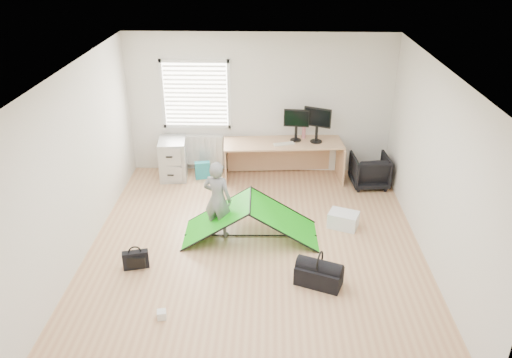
{
  "coord_description": "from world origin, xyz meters",
  "views": [
    {
      "loc": [
        0.2,
        -6.31,
        4.29
      ],
      "look_at": [
        0.0,
        0.4,
        0.95
      ],
      "focal_mm": 35.0,
      "sensor_mm": 36.0,
      "label": 1
    }
  ],
  "objects_px": {
    "office_chair": "(370,170)",
    "laptop_bag": "(136,260)",
    "duffel_bag": "(319,276)",
    "storage_crate": "(343,220)",
    "monitor_right": "(317,130)",
    "thermos": "(304,132)",
    "monitor_left": "(296,129)",
    "filing_cabinet": "(173,159)",
    "kite": "(250,219)",
    "desk": "(283,161)",
    "person": "(218,199)"
  },
  "relations": [
    {
      "from": "laptop_bag",
      "to": "duffel_bag",
      "type": "xyz_separation_m",
      "value": [
        2.56,
        -0.29,
        -0.0
      ]
    },
    {
      "from": "filing_cabinet",
      "to": "monitor_left",
      "type": "height_order",
      "value": "monitor_left"
    },
    {
      "from": "storage_crate",
      "to": "duffel_bag",
      "type": "xyz_separation_m",
      "value": [
        -0.52,
        -1.48,
        0.01
      ]
    },
    {
      "from": "filing_cabinet",
      "to": "office_chair",
      "type": "bearing_deg",
      "value": -10.4
    },
    {
      "from": "monitor_left",
      "to": "thermos",
      "type": "relative_size",
      "value": 1.92
    },
    {
      "from": "monitor_right",
      "to": "kite",
      "type": "bearing_deg",
      "value": -94.5
    },
    {
      "from": "monitor_right",
      "to": "storage_crate",
      "type": "height_order",
      "value": "monitor_right"
    },
    {
      "from": "office_chair",
      "to": "duffel_bag",
      "type": "relative_size",
      "value": 1.09
    },
    {
      "from": "kite",
      "to": "laptop_bag",
      "type": "bearing_deg",
      "value": -152.69
    },
    {
      "from": "office_chair",
      "to": "laptop_bag",
      "type": "bearing_deg",
      "value": 31.26
    },
    {
      "from": "storage_crate",
      "to": "duffel_bag",
      "type": "bearing_deg",
      "value": -109.23
    },
    {
      "from": "office_chair",
      "to": "laptop_bag",
      "type": "xyz_separation_m",
      "value": [
        -3.73,
        -2.68,
        -0.17
      ]
    },
    {
      "from": "office_chair",
      "to": "storage_crate",
      "type": "relative_size",
      "value": 1.47
    },
    {
      "from": "person",
      "to": "kite",
      "type": "bearing_deg",
      "value": -165.44
    },
    {
      "from": "filing_cabinet",
      "to": "person",
      "type": "relative_size",
      "value": 0.61
    },
    {
      "from": "person",
      "to": "laptop_bag",
      "type": "height_order",
      "value": "person"
    },
    {
      "from": "desk",
      "to": "monitor_right",
      "type": "xyz_separation_m",
      "value": [
        0.62,
        0.04,
        0.62
      ]
    },
    {
      "from": "monitor_left",
      "to": "monitor_right",
      "type": "bearing_deg",
      "value": -3.5
    },
    {
      "from": "filing_cabinet",
      "to": "monitor_left",
      "type": "bearing_deg",
      "value": -4.61
    },
    {
      "from": "monitor_left",
      "to": "person",
      "type": "relative_size",
      "value": 0.38
    },
    {
      "from": "kite",
      "to": "filing_cabinet",
      "type": "bearing_deg",
      "value": 125.83
    },
    {
      "from": "thermos",
      "to": "office_chair",
      "type": "distance_m",
      "value": 1.42
    },
    {
      "from": "laptop_bag",
      "to": "duffel_bag",
      "type": "relative_size",
      "value": 0.58
    },
    {
      "from": "kite",
      "to": "storage_crate",
      "type": "height_order",
      "value": "kite"
    },
    {
      "from": "monitor_right",
      "to": "storage_crate",
      "type": "relative_size",
      "value": 1.12
    },
    {
      "from": "office_chair",
      "to": "duffel_bag",
      "type": "bearing_deg",
      "value": 63.94
    },
    {
      "from": "person",
      "to": "desk",
      "type": "bearing_deg",
      "value": -97.35
    },
    {
      "from": "monitor_right",
      "to": "kite",
      "type": "xyz_separation_m",
      "value": [
        -1.15,
        -2.1,
        -0.68
      ]
    },
    {
      "from": "monitor_right",
      "to": "kite",
      "type": "height_order",
      "value": "monitor_right"
    },
    {
      "from": "kite",
      "to": "desk",
      "type": "bearing_deg",
      "value": 74.34
    },
    {
      "from": "monitor_left",
      "to": "office_chair",
      "type": "bearing_deg",
      "value": -8.28
    },
    {
      "from": "monitor_left",
      "to": "laptop_bag",
      "type": "bearing_deg",
      "value": -122.7
    },
    {
      "from": "office_chair",
      "to": "storage_crate",
      "type": "distance_m",
      "value": 1.64
    },
    {
      "from": "filing_cabinet",
      "to": "laptop_bag",
      "type": "relative_size",
      "value": 2.14
    },
    {
      "from": "kite",
      "to": "laptop_bag",
      "type": "distance_m",
      "value": 1.82
    },
    {
      "from": "filing_cabinet",
      "to": "monitor_right",
      "type": "height_order",
      "value": "monitor_right"
    },
    {
      "from": "filing_cabinet",
      "to": "office_chair",
      "type": "relative_size",
      "value": 1.14
    },
    {
      "from": "monitor_left",
      "to": "storage_crate",
      "type": "bearing_deg",
      "value": -63.33
    },
    {
      "from": "filing_cabinet",
      "to": "storage_crate",
      "type": "distance_m",
      "value": 3.53
    },
    {
      "from": "monitor_left",
      "to": "duffel_bag",
      "type": "distance_m",
      "value": 3.42
    },
    {
      "from": "filing_cabinet",
      "to": "monitor_right",
      "type": "relative_size",
      "value": 1.49
    },
    {
      "from": "filing_cabinet",
      "to": "office_chair",
      "type": "xyz_separation_m",
      "value": [
        3.71,
        -0.26,
        -0.08
      ]
    },
    {
      "from": "monitor_left",
      "to": "monitor_right",
      "type": "relative_size",
      "value": 0.92
    },
    {
      "from": "monitor_right",
      "to": "thermos",
      "type": "relative_size",
      "value": 2.09
    },
    {
      "from": "monitor_left",
      "to": "storage_crate",
      "type": "height_order",
      "value": "monitor_left"
    },
    {
      "from": "person",
      "to": "laptop_bag",
      "type": "xyz_separation_m",
      "value": [
        -1.09,
        -0.91,
        -0.49
      ]
    },
    {
      "from": "filing_cabinet",
      "to": "kite",
      "type": "relative_size",
      "value": 0.37
    },
    {
      "from": "monitor_right",
      "to": "kite",
      "type": "relative_size",
      "value": 0.25
    },
    {
      "from": "filing_cabinet",
      "to": "duffel_bag",
      "type": "height_order",
      "value": "filing_cabinet"
    },
    {
      "from": "desk",
      "to": "duffel_bag",
      "type": "height_order",
      "value": "desk"
    }
  ]
}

